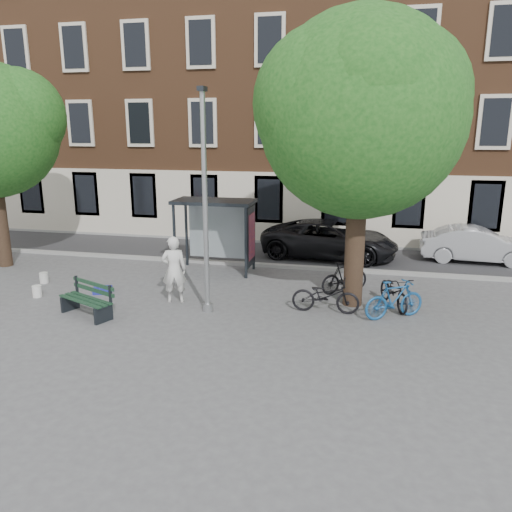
{
  "coord_description": "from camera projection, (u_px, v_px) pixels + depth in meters",
  "views": [
    {
      "loc": [
        4.27,
        -12.77,
        5.07
      ],
      "look_at": [
        1.15,
        1.18,
        1.4
      ],
      "focal_mm": 35.0,
      "sensor_mm": 36.0,
      "label": 1
    }
  ],
  "objects": [
    {
      "name": "bike_c",
      "position": [
        394.0,
        291.0,
        14.46
      ],
      "size": [
        1.26,
        1.96,
        0.97
      ],
      "primitive_type": "imported",
      "rotation": [
        0.0,
        0.0,
        0.36
      ],
      "color": "black",
      "rests_on": "ground"
    },
    {
      "name": "bus_shelter",
      "position": [
        226.0,
        219.0,
        17.77
      ],
      "size": [
        2.85,
        1.45,
        2.62
      ],
      "color": "#1E2328",
      "rests_on": "ground"
    },
    {
      "name": "bench",
      "position": [
        87.0,
        301.0,
        13.82
      ],
      "size": [
        1.86,
        1.23,
        0.92
      ],
      "rotation": [
        0.0,
        0.0,
        -0.42
      ],
      "color": "#1E2328",
      "rests_on": "ground"
    },
    {
      "name": "bike_b",
      "position": [
        394.0,
        299.0,
        13.59
      ],
      "size": [
        1.81,
        1.37,
        1.08
      ],
      "primitive_type": "imported",
      "rotation": [
        0.0,
        0.0,
        2.11
      ],
      "color": "#184D86",
      "rests_on": "ground"
    },
    {
      "name": "bike_d",
      "position": [
        345.0,
        277.0,
        15.74
      ],
      "size": [
        1.65,
        1.44,
        1.03
      ],
      "primitive_type": "imported",
      "rotation": [
        0.0,
        0.0,
        2.24
      ],
      "color": "black",
      "rests_on": "ground"
    },
    {
      "name": "lamppost",
      "position": [
        205.0,
        215.0,
        13.54
      ],
      "size": [
        0.28,
        0.35,
        6.11
      ],
      "color": "#9EA0A3",
      "rests_on": "ground"
    },
    {
      "name": "car_dark",
      "position": [
        330.0,
        239.0,
        20.04
      ],
      "size": [
        5.58,
        2.96,
        1.49
      ],
      "primitive_type": "imported",
      "rotation": [
        0.0,
        0.0,
        1.48
      ],
      "color": "black",
      "rests_on": "ground"
    },
    {
      "name": "bucket_c",
      "position": [
        37.0,
        291.0,
        15.41
      ],
      "size": [
        0.37,
        0.37,
        0.36
      ],
      "primitive_type": "cylinder",
      "rotation": [
        0.0,
        0.0,
        0.4
      ],
      "color": "silver",
      "rests_on": "ground"
    },
    {
      "name": "car_silver",
      "position": [
        477.0,
        245.0,
        19.35
      ],
      "size": [
        4.23,
        1.65,
        1.37
      ],
      "primitive_type": "imported",
      "rotation": [
        0.0,
        0.0,
        1.52
      ],
      "color": "#A3A4AA",
      "rests_on": "ground"
    },
    {
      "name": "blue_crate",
      "position": [
        103.0,
        290.0,
        15.8
      ],
      "size": [
        0.65,
        0.55,
        0.2
      ],
      "primitive_type": "cube",
      "rotation": [
        0.0,
        0.0,
        0.31
      ],
      "color": "navy",
      "rests_on": "ground"
    },
    {
      "name": "bucket_a",
      "position": [
        44.0,
        278.0,
        16.81
      ],
      "size": [
        0.32,
        0.32,
        0.36
      ],
      "primitive_type": "cylinder",
      "rotation": [
        0.0,
        0.0,
        0.17
      ],
      "color": "silver",
      "rests_on": "ground"
    },
    {
      "name": "bike_a",
      "position": [
        326.0,
        296.0,
        14.04
      ],
      "size": [
        1.9,
        0.67,
        1.0
      ],
      "primitive_type": "imported",
      "rotation": [
        0.0,
        0.0,
        1.58
      ],
      "color": "black",
      "rests_on": "ground"
    },
    {
      "name": "curb_far",
      "position": [
        269.0,
        242.0,
        22.73
      ],
      "size": [
        40.0,
        0.25,
        0.12
      ],
      "primitive_type": "cube",
      "color": "gray",
      "rests_on": "ground"
    },
    {
      "name": "tree_right",
      "position": [
        362.0,
        107.0,
        13.3
      ],
      "size": [
        5.76,
        5.6,
        8.2
      ],
      "color": "black",
      "rests_on": "ground"
    },
    {
      "name": "notice_sign",
      "position": [
        357.0,
        253.0,
        15.85
      ],
      "size": [
        0.3,
        0.04,
        1.73
      ],
      "rotation": [
        0.0,
        0.0,
        0.02
      ],
      "color": "#9EA0A3",
      "rests_on": "ground"
    },
    {
      "name": "bucket_b",
      "position": [
        72.0,
        300.0,
        14.59
      ],
      "size": [
        0.36,
        0.36,
        0.36
      ],
      "primitive_type": "cylinder",
      "rotation": [
        0.0,
        0.0,
        0.39
      ],
      "color": "silver",
      "rests_on": "ground"
    },
    {
      "name": "ground",
      "position": [
        208.0,
        311.0,
        14.24
      ],
      "size": [
        90.0,
        90.0,
        0.0
      ],
      "primitive_type": "plane",
      "color": "#4C4C4F",
      "rests_on": "ground"
    },
    {
      "name": "curb_near",
      "position": [
        248.0,
        264.0,
        18.95
      ],
      "size": [
        40.0,
        0.25,
        0.12
      ],
      "primitive_type": "cube",
      "color": "gray",
      "rests_on": "ground"
    },
    {
      "name": "building_row",
      "position": [
        285.0,
        88.0,
        24.79
      ],
      "size": [
        30.0,
        8.0,
        14.0
      ],
      "primitive_type": "cube",
      "color": "brown",
      "rests_on": "ground"
    },
    {
      "name": "road",
      "position": [
        260.0,
        253.0,
        20.85
      ],
      "size": [
        40.0,
        4.0,
        0.01
      ],
      "primitive_type": "cube",
      "color": "#28282B",
      "rests_on": "ground"
    },
    {
      "name": "painter",
      "position": [
        174.0,
        270.0,
        14.75
      ],
      "size": [
        0.85,
        0.68,
        2.02
      ],
      "primitive_type": "imported",
      "rotation": [
        0.0,
        0.0,
        3.45
      ],
      "color": "silver",
      "rests_on": "ground"
    }
  ]
}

